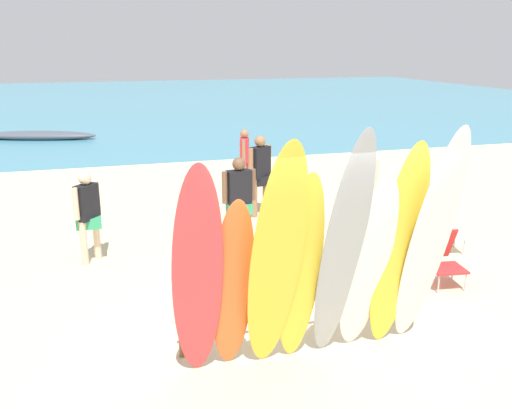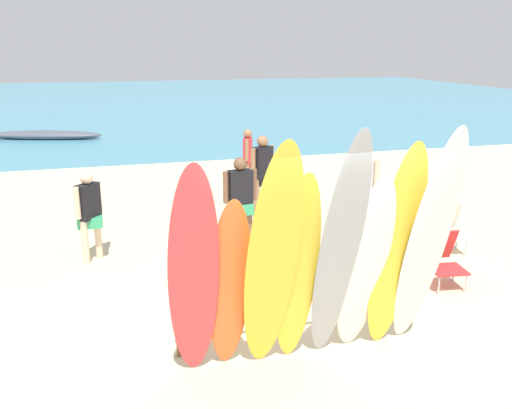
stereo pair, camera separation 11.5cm
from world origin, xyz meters
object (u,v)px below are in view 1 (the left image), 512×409
beachgoer_strolling (244,156)px  surfboard_yellow_6 (398,249)px  beachgoer_near_rack (363,183)px  beach_chair_red (445,225)px  surfboard_orange_1 (233,287)px  beachgoer_photographing (239,197)px  distant_boat (39,136)px  surfboard_yellow_2 (276,263)px  beachgoer_by_water (260,170)px  surfboard_yellow_3 (301,271)px  surfboard_white_5 (368,267)px  beach_chair_blue (442,256)px  surfboard_grey_4 (343,251)px  surfboard_rack (299,298)px  surfboard_red_0 (198,277)px  surfboard_white_7 (429,242)px  beachgoer_midbeach (88,211)px

beachgoer_strolling → surfboard_yellow_6: bearing=17.6°
beachgoer_near_rack → beach_chair_red: beachgoer_near_rack is taller
surfboard_orange_1 → beachgoer_photographing: size_ratio=1.28×
distant_boat → surfboard_orange_1: bearing=-78.3°
surfboard_yellow_2 → beachgoer_by_water: surfboard_yellow_2 is taller
surfboard_yellow_3 → beachgoer_near_rack: 4.71m
surfboard_white_5 → beach_chair_red: size_ratio=2.80×
beachgoer_near_rack → surfboard_yellow_3: bearing=123.3°
beachgoer_photographing → beach_chair_blue: size_ratio=2.00×
surfboard_yellow_3 → beach_chair_blue: bearing=26.0°
surfboard_grey_4 → distant_boat: size_ratio=0.64×
surfboard_yellow_3 → surfboard_yellow_6: surfboard_yellow_6 is taller
surfboard_rack → surfboard_grey_4: (0.22, -0.67, 0.84)m
surfboard_yellow_6 → beachgoer_by_water: 5.54m
surfboard_yellow_2 → beachgoer_near_rack: size_ratio=1.61×
surfboard_red_0 → surfboard_white_7: 2.61m
surfboard_white_5 → beachgoer_photographing: surfboard_white_5 is taller
surfboard_white_7 → beach_chair_blue: 2.33m
surfboard_white_7 → beachgoer_photographing: 4.08m
beach_chair_blue → surfboard_orange_1: bearing=-151.0°
surfboard_orange_1 → surfboard_grey_4: bearing=-12.0°
beachgoer_by_water → surfboard_red_0: bearing=-142.8°
surfboard_yellow_2 → beachgoer_photographing: bearing=76.9°
surfboard_yellow_6 → beachgoer_midbeach: 5.15m
surfboard_grey_4 → beach_chair_blue: surfboard_grey_4 is taller
distant_boat → surfboard_yellow_6: bearing=-72.4°
beachgoer_photographing → beachgoer_by_water: bearing=55.2°
beach_chair_blue → beachgoer_midbeach: bearing=162.7°
beachgoer_by_water → beachgoer_midbeach: bearing=176.0°
surfboard_rack → beachgoer_near_rack: 4.16m
surfboard_rack → beachgoer_strolling: beachgoer_strolling is taller
surfboard_yellow_6 → distant_boat: size_ratio=0.58×
surfboard_orange_1 → surfboard_yellow_6: surfboard_yellow_6 is taller
surfboard_orange_1 → beachgoer_by_water: size_ratio=1.23×
beach_chair_red → distant_boat: bearing=130.8°
surfboard_white_5 → distant_boat: 17.80m
beachgoer_photographing → beachgoer_by_water: size_ratio=0.96×
surfboard_yellow_2 → surfboard_white_7: 1.81m
surfboard_rack → beachgoer_midbeach: bearing=126.8°
surfboard_orange_1 → beachgoer_near_rack: bearing=45.2°
beachgoer_photographing → surfboard_grey_4: bearing=-95.6°
surfboard_yellow_3 → beach_chair_red: (3.77, 2.76, -0.72)m
surfboard_orange_1 → beachgoer_strolling: 7.81m
beachgoer_near_rack → surfboard_grey_4: bearing=128.5°
surfboard_white_7 → beachgoer_midbeach: 5.45m
surfboard_yellow_2 → surfboard_yellow_3: surfboard_yellow_2 is taller
surfboard_rack → beachgoer_strolling: (1.19, 7.04, 0.33)m
surfboard_grey_4 → beach_chair_red: size_ratio=3.50×
surfboard_rack → beach_chair_blue: 2.83m
surfboard_white_5 → distant_boat: size_ratio=0.51×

